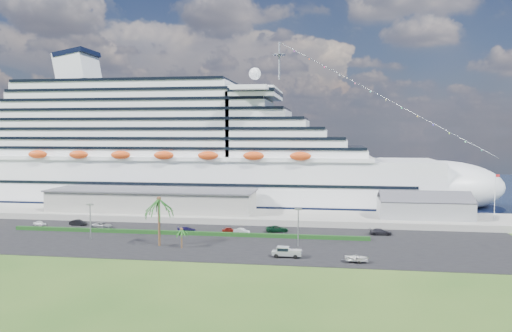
% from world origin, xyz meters
% --- Properties ---
extents(ground, '(420.00, 420.00, 0.00)m').
position_xyz_m(ground, '(0.00, 0.00, 0.00)').
color(ground, '#294E1A').
rests_on(ground, ground).
extents(asphalt_lot, '(140.00, 38.00, 0.12)m').
position_xyz_m(asphalt_lot, '(0.00, 11.00, 0.06)').
color(asphalt_lot, black).
rests_on(asphalt_lot, ground).
extents(wharf, '(240.00, 20.00, 1.80)m').
position_xyz_m(wharf, '(0.00, 40.00, 0.90)').
color(wharf, gray).
rests_on(wharf, ground).
extents(water, '(420.00, 160.00, 0.02)m').
position_xyz_m(water, '(0.00, 130.00, 0.01)').
color(water, black).
rests_on(water, ground).
extents(cruise_ship, '(191.00, 38.00, 54.00)m').
position_xyz_m(cruise_ship, '(-21.53, 64.00, 16.69)').
color(cruise_ship, silver).
rests_on(cruise_ship, ground).
extents(terminal_building, '(61.00, 15.00, 6.30)m').
position_xyz_m(terminal_building, '(-25.00, 40.00, 5.01)').
color(terminal_building, gray).
rests_on(terminal_building, wharf).
extents(port_shed, '(24.00, 12.31, 7.37)m').
position_xyz_m(port_shed, '(52.00, 40.00, 4.40)').
color(port_shed, gray).
rests_on(port_shed, wharf).
extents(flagpole, '(1.08, 0.16, 12.00)m').
position_xyz_m(flagpole, '(70.04, 40.00, 8.27)').
color(flagpole, silver).
rests_on(flagpole, wharf).
extents(hedge, '(88.00, 1.10, 0.90)m').
position_xyz_m(hedge, '(-8.00, 16.00, 0.57)').
color(hedge, black).
rests_on(hedge, asphalt_lot).
extents(lamp_post_left, '(1.60, 0.35, 8.27)m').
position_xyz_m(lamp_post_left, '(-28.00, 8.00, 5.34)').
color(lamp_post_left, gray).
rests_on(lamp_post_left, asphalt_lot).
extents(lamp_post_right, '(1.60, 0.35, 8.27)m').
position_xyz_m(lamp_post_right, '(20.00, 8.00, 5.34)').
color(lamp_post_right, gray).
rests_on(lamp_post_right, asphalt_lot).
extents(palm_tall, '(8.82, 8.82, 11.13)m').
position_xyz_m(palm_tall, '(-10.00, 4.00, 9.20)').
color(palm_tall, '#47301E').
rests_on(palm_tall, ground).
extents(palm_short, '(3.53, 3.53, 4.56)m').
position_xyz_m(palm_short, '(-4.50, 2.50, 3.67)').
color(palm_short, '#47301E').
rests_on(palm_short, ground).
extents(parked_car_0, '(3.85, 2.36, 1.22)m').
position_xyz_m(parked_car_0, '(-49.34, 21.81, 0.73)').
color(parked_car_0, white).
rests_on(parked_car_0, asphalt_lot).
extents(parked_car_1, '(4.69, 1.83, 1.52)m').
position_xyz_m(parked_car_1, '(-39.46, 23.65, 0.88)').
color(parked_car_1, black).
rests_on(parked_car_1, asphalt_lot).
extents(parked_car_2, '(5.65, 3.28, 1.48)m').
position_xyz_m(parked_car_2, '(-31.43, 21.11, 0.86)').
color(parked_car_2, gray).
rests_on(parked_car_2, asphalt_lot).
extents(parked_car_3, '(4.77, 2.65, 1.31)m').
position_xyz_m(parked_car_3, '(-8.45, 19.38, 0.77)').
color(parked_car_3, '#181240').
rests_on(parked_car_3, asphalt_lot).
extents(parked_car_4, '(3.95, 2.03, 1.29)m').
position_xyz_m(parked_car_4, '(2.33, 20.36, 0.76)').
color(parked_car_4, maroon).
rests_on(parked_car_4, asphalt_lot).
extents(parked_car_5, '(4.23, 2.45, 1.32)m').
position_xyz_m(parked_car_5, '(5.54, 19.25, 0.78)').
color(parked_car_5, silver).
rests_on(parked_car_5, asphalt_lot).
extents(parked_car_6, '(6.11, 3.89, 1.57)m').
position_xyz_m(parked_car_6, '(13.80, 22.81, 0.90)').
color(parked_car_6, black).
rests_on(parked_car_6, asphalt_lot).
extents(parked_car_7, '(5.35, 2.27, 1.54)m').
position_xyz_m(parked_car_7, '(38.92, 22.83, 0.89)').
color(parked_car_7, '#232329').
rests_on(parked_car_7, asphalt_lot).
extents(pickup_truck, '(5.90, 2.36, 2.07)m').
position_xyz_m(pickup_truck, '(18.32, -1.95, 1.26)').
color(pickup_truck, black).
rests_on(pickup_truck, asphalt_lot).
extents(boat_trailer, '(5.26, 3.46, 1.51)m').
position_xyz_m(boat_trailer, '(31.94, -4.23, 1.12)').
color(boat_trailer, gray).
rests_on(boat_trailer, asphalt_lot).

